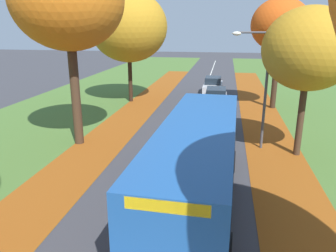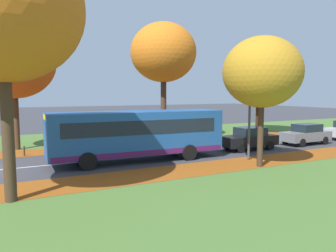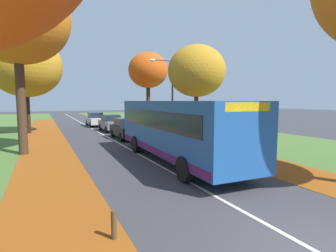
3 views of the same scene
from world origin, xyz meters
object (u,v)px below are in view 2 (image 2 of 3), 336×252
Objects in this scene: tree_left_near at (163,53)px; car_black_lead at (249,138)px; tree_right_nearest at (2,9)px; tree_right_near at (262,72)px; bus at (137,133)px; tree_left_nearest at (14,62)px; bollard_third at (24,151)px; streetlamp_right at (246,98)px; car_grey_following at (306,134)px; tree_left_mid at (259,72)px.

car_black_lead is at bearing 26.20° from tree_left_near.
tree_right_nearest is 2.31× the size of car_black_lead.
tree_right_nearest is at bearing -89.04° from tree_right_near.
tree_right_nearest is at bearing -55.85° from bus.
tree_left_nearest reaches higher than car_black_lead.
bus reaches higher than bollard_third.
streetlamp_right is at bearing 162.12° from tree_right_near.
tree_left_nearest is at bearing -110.70° from car_grey_following.
bollard_third is (-9.18, -11.46, -4.85)m from tree_right_near.
tree_right_near is at bearing -41.59° from tree_left_mid.
tree_left_nearest is 2.09× the size of car_grey_following.
tree_left_near is 1.40× the size of tree_right_near.
tree_right_near is (11.48, 0.30, -2.24)m from tree_left_near.
tree_left_mid is 13.81m from streetlamp_right.
tree_right_near is at bearing 90.96° from tree_right_nearest.
bollard_third is at bearing 5.08° from tree_left_nearest.
car_black_lead is at bearing 62.96° from tree_left_nearest.
bollard_third is at bearing -83.65° from tree_left_mid.
car_grey_following is at bearing 69.30° from tree_left_nearest.
tree_left_mid is (0.50, 22.02, -0.13)m from tree_left_nearest.
tree_left_near is 15.49× the size of bollard_third.
car_grey_following is at bearing 51.80° from tree_left_near.
tree_right_near is at bearing 44.09° from tree_left_nearest.
tree_right_nearest is 13.70m from streetlamp_right.
bollard_third is at bearing 173.92° from tree_right_nearest.
tree_right_nearest is 11.59m from bollard_third.
tree_right_nearest reaches higher than tree_left_mid.
streetlamp_right reaches higher than car_grey_following.
streetlamp_right is (-2.21, 13.11, -3.31)m from tree_right_nearest.
bollard_third is (-9.39, 1.00, -6.73)m from tree_right_nearest.
car_black_lead is at bearing 145.31° from tree_right_near.
tree_left_near reaches higher than tree_left_nearest.
tree_right_near is (11.60, -10.30, -0.94)m from tree_left_mid.
car_black_lead and car_grey_following have the same top height.
tree_right_nearest is 15.12× the size of bollard_third.
car_black_lead is (7.58, 14.85, -5.43)m from tree_left_nearest.
streetlamp_right is 4.59m from car_black_lead.
bollard_third is at bearing -107.71° from car_black_lead.
tree_left_mid is at bearing 134.84° from streetlamp_right.
streetlamp_right reaches higher than bus.
streetlamp_right is (10.09, 12.37, -2.50)m from tree_left_nearest.
bollard_third is 15.32m from car_black_lead.
bus is (-4.75, 7.00, -5.35)m from tree_right_nearest.
tree_right_near reaches higher than bus.
streetlamp_right is at bearing -45.16° from tree_left_mid.
bollard_third is 20.79m from car_grey_following.
car_grey_following is (-4.36, 8.75, -4.36)m from tree_right_near.
tree_left_near reaches higher than tree_right_near.
tree_right_near is 2.55m from streetlamp_right.
tree_right_nearest is at bearing -6.08° from bollard_third.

